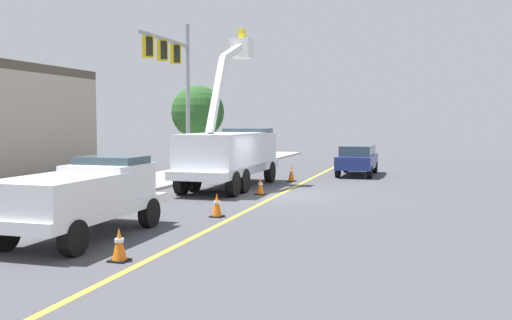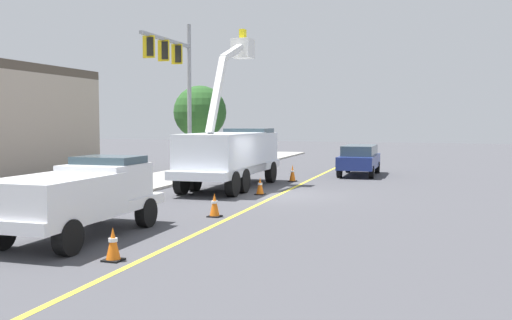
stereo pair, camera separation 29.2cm
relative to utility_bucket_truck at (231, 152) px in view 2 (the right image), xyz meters
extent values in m
plane|color=#47474C|center=(-1.75, -2.82, -1.62)|extent=(120.00, 120.00, 0.00)
cube|color=#B2ADA3|center=(-2.09, 4.47, -1.56)|extent=(60.10, 6.35, 0.12)
cube|color=yellow|center=(-1.75, -2.82, -1.62)|extent=(49.95, 2.45, 0.01)
cube|color=white|center=(-0.20, -0.01, -0.72)|extent=(8.31, 2.87, 0.36)
cube|color=white|center=(2.42, 0.11, 0.05)|extent=(2.73, 2.47, 1.60)
cube|color=#384C56|center=(2.62, 0.12, 0.75)|extent=(1.90, 2.18, 0.64)
cube|color=white|center=(-1.18, -0.05, 0.00)|extent=(5.36, 2.74, 1.80)
cube|color=white|center=(-1.87, -0.10, 2.56)|extent=(1.83, 0.32, 3.34)
cube|color=white|center=(0.15, -0.06, 4.59)|extent=(2.57, 0.34, 1.12)
cube|color=white|center=(1.39, -0.03, 4.87)|extent=(0.90, 0.90, 0.90)
cube|color=yellow|center=(1.39, -0.03, 5.47)|extent=(0.36, 0.24, 0.60)
cylinder|color=black|center=(2.62, 1.25, -1.10)|extent=(1.05, 0.39, 1.04)
cylinder|color=black|center=(2.72, -1.00, -1.10)|extent=(1.05, 0.39, 1.04)
cylinder|color=black|center=(-1.72, 1.05, -1.10)|extent=(1.05, 0.39, 1.04)
cylinder|color=black|center=(-1.62, -1.20, -1.10)|extent=(1.05, 0.39, 1.04)
cylinder|color=black|center=(-3.04, 0.99, -1.10)|extent=(1.05, 0.39, 1.04)
cylinder|color=black|center=(-2.93, -1.26, -1.10)|extent=(1.05, 0.39, 1.04)
cube|color=white|center=(-11.74, -0.54, -0.87)|extent=(5.69, 2.35, 0.30)
cube|color=white|center=(-10.51, -0.48, -0.32)|extent=(2.10, 2.02, 1.10)
cube|color=#384C56|center=(-10.31, -0.47, 0.16)|extent=(1.42, 1.82, 0.56)
cube|color=white|center=(-12.75, -0.58, -0.47)|extent=(3.45, 2.25, 1.10)
cylinder|color=black|center=(-9.94, 0.49, -1.20)|extent=(0.85, 0.34, 0.84)
cylinder|color=black|center=(-9.85, -1.40, -1.20)|extent=(0.85, 0.34, 0.84)
cylinder|color=black|center=(-13.63, 0.32, -1.20)|extent=(0.85, 0.34, 0.84)
cylinder|color=black|center=(-13.54, -1.57, -1.20)|extent=(0.85, 0.34, 0.84)
cube|color=navy|center=(7.94, -4.51, -0.83)|extent=(4.88, 2.12, 0.70)
cube|color=#384C56|center=(8.09, -4.50, -0.23)|extent=(3.53, 1.83, 0.60)
cylinder|color=black|center=(6.34, -5.44, -1.28)|extent=(0.69, 0.27, 0.68)
cylinder|color=black|center=(6.27, -3.73, -1.28)|extent=(0.69, 0.27, 0.68)
cylinder|color=black|center=(9.61, -5.29, -1.28)|extent=(0.69, 0.27, 0.68)
cylinder|color=black|center=(9.53, -3.58, -1.28)|extent=(0.69, 0.27, 0.68)
cube|color=black|center=(-13.60, -2.80, -1.60)|extent=(0.40, 0.40, 0.04)
cone|color=orange|center=(-13.60, -2.80, -1.23)|extent=(0.32, 0.32, 0.71)
cylinder|color=white|center=(-13.60, -2.80, -1.16)|extent=(0.20, 0.20, 0.08)
cube|color=black|center=(-7.58, -2.54, -1.60)|extent=(0.40, 0.40, 0.04)
cone|color=orange|center=(-7.58, -2.54, -1.22)|extent=(0.32, 0.32, 0.73)
cylinder|color=white|center=(-7.58, -2.54, -1.15)|extent=(0.20, 0.20, 0.08)
cube|color=black|center=(-1.90, -2.07, -1.60)|extent=(0.40, 0.40, 0.04)
cone|color=orange|center=(-1.90, -2.07, -1.24)|extent=(0.32, 0.32, 0.68)
cylinder|color=white|center=(-1.90, -2.07, -1.17)|extent=(0.20, 0.20, 0.08)
cube|color=black|center=(3.52, -1.89, -1.60)|extent=(0.40, 0.40, 0.04)
cone|color=orange|center=(3.52, -1.89, -1.18)|extent=(0.32, 0.32, 0.81)
cylinder|color=white|center=(3.52, -1.89, -1.09)|extent=(0.20, 0.20, 0.08)
cylinder|color=gray|center=(3.18, 3.71, 2.44)|extent=(0.22, 0.22, 8.13)
cube|color=gray|center=(0.59, 3.59, 5.34)|extent=(5.19, 0.40, 0.16)
cube|color=gold|center=(1.70, 3.64, 4.79)|extent=(0.15, 0.56, 1.00)
cube|color=black|center=(1.71, 3.54, 4.79)|extent=(0.21, 0.33, 0.84)
cube|color=gold|center=(0.22, 3.57, 4.79)|extent=(0.15, 0.56, 1.00)
cube|color=black|center=(0.23, 3.47, 4.79)|extent=(0.21, 0.33, 0.84)
cube|color=gold|center=(-1.26, 3.51, 4.79)|extent=(0.15, 0.56, 1.00)
cube|color=black|center=(-1.25, 3.41, 4.79)|extent=(0.21, 0.33, 0.84)
cylinder|color=brown|center=(8.24, 5.50, -0.39)|extent=(0.32, 0.32, 2.46)
sphere|color=#285623|center=(8.24, 5.50, 1.99)|extent=(3.30, 3.30, 3.30)
camera|label=1|loc=(-24.21, -9.67, 1.44)|focal=40.04mm
camera|label=2|loc=(-24.11, -9.94, 1.44)|focal=40.04mm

